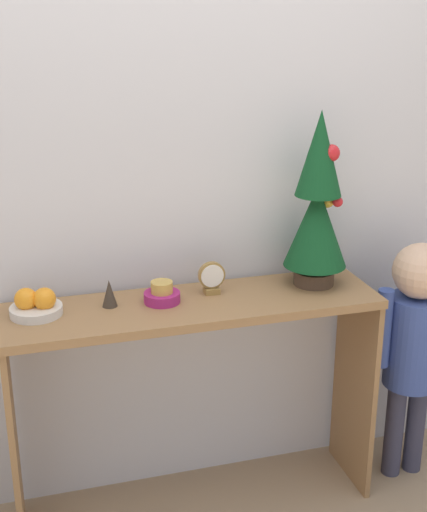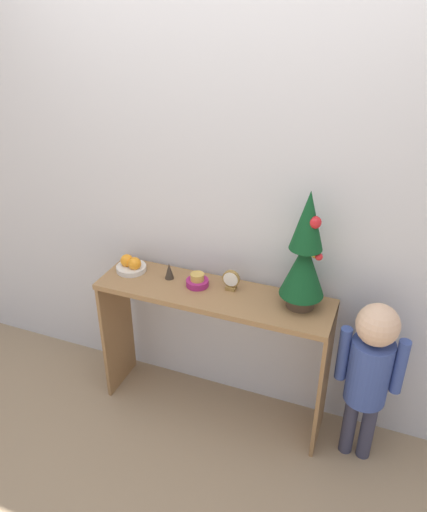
% 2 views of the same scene
% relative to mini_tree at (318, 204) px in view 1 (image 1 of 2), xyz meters
% --- Properties ---
extents(back_wall, '(7.00, 0.05, 2.50)m').
position_rel_mini_tree_xyz_m(back_wall, '(-0.45, 0.17, 0.16)').
color(back_wall, silver).
rests_on(back_wall, ground_plane).
extents(console_table, '(1.25, 0.34, 0.80)m').
position_rel_mini_tree_xyz_m(console_table, '(-0.45, -0.04, -0.48)').
color(console_table, olive).
rests_on(console_table, ground_plane).
extents(mini_tree, '(0.22, 0.22, 0.61)m').
position_rel_mini_tree_xyz_m(mini_tree, '(0.00, 0.00, 0.00)').
color(mini_tree, '#4C3828').
rests_on(mini_tree, console_table).
extents(fruit_bowl, '(0.17, 0.17, 0.09)m').
position_rel_mini_tree_xyz_m(fruit_bowl, '(-0.96, -0.00, -0.26)').
color(fruit_bowl, silver).
rests_on(fruit_bowl, console_table).
extents(singing_bowl, '(0.12, 0.12, 0.07)m').
position_rel_mini_tree_xyz_m(singing_bowl, '(-0.55, -0.01, -0.26)').
color(singing_bowl, '#9E2366').
rests_on(singing_bowl, console_table).
extents(desk_clock, '(0.09, 0.04, 0.11)m').
position_rel_mini_tree_xyz_m(desk_clock, '(-0.37, 0.01, -0.24)').
color(desk_clock, olive).
rests_on(desk_clock, console_table).
extents(figurine, '(0.05, 0.05, 0.09)m').
position_rel_mini_tree_xyz_m(figurine, '(-0.72, 0.00, -0.25)').
color(figurine, '#382D23').
rests_on(figurine, console_table).
extents(child_figure, '(0.32, 0.20, 0.94)m').
position_rel_mini_tree_xyz_m(child_figure, '(0.38, -0.08, -0.50)').
color(child_figure, '#38384C').
rests_on(child_figure, ground_plane).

